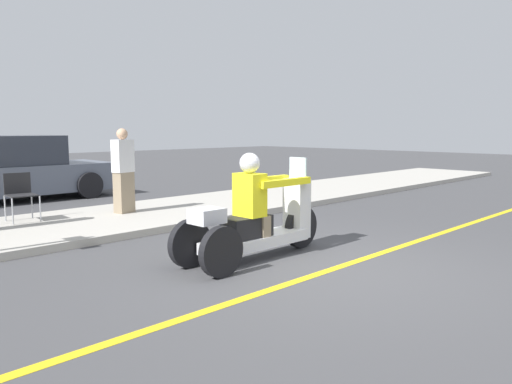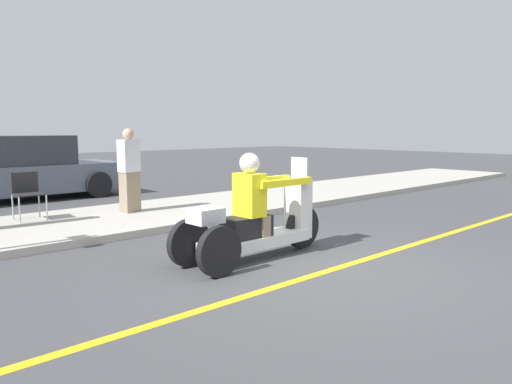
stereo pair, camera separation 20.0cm
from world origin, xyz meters
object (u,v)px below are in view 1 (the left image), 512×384
object	(u,v)px
spectator_by_tree	(123,172)
parked_car_lot_left	(11,170)
folding_chair_curbside	(20,192)
motorcycle_trike	(256,221)

from	to	relation	value
spectator_by_tree	parked_car_lot_left	size ratio (longest dim) A/B	0.36
folding_chair_curbside	parked_car_lot_left	distance (m)	3.66
motorcycle_trike	parked_car_lot_left	size ratio (longest dim) A/B	0.54
motorcycle_trike	spectator_by_tree	distance (m)	3.86
folding_chair_curbside	spectator_by_tree	bearing A→B (deg)	-17.37
motorcycle_trike	parked_car_lot_left	xyz separation A→B (m)	(-0.30, 7.85, 0.22)
motorcycle_trike	parked_car_lot_left	distance (m)	7.86
spectator_by_tree	folding_chair_curbside	distance (m)	1.79
spectator_by_tree	folding_chair_curbside	size ratio (longest dim) A/B	1.93
motorcycle_trike	folding_chair_curbside	world-z (taller)	motorcycle_trike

